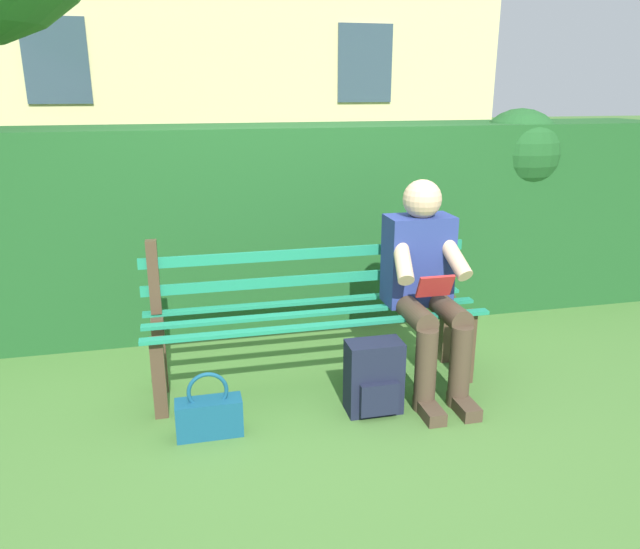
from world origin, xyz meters
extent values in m
plane|color=#477533|center=(0.00, 0.00, 0.00)|extent=(60.00, 60.00, 0.00)
cube|color=#4C3828|center=(-0.88, 0.15, 0.22)|extent=(0.07, 0.07, 0.45)
cube|color=#4C3828|center=(0.88, 0.15, 0.22)|extent=(0.07, 0.07, 0.45)
cube|color=#4C3828|center=(-0.88, -0.15, 0.22)|extent=(0.07, 0.07, 0.45)
cube|color=#4C3828|center=(0.88, -0.15, 0.22)|extent=(0.07, 0.07, 0.45)
cube|color=#1E8460|center=(0.00, -0.20, 0.46)|extent=(1.92, 0.06, 0.02)
cube|color=#1E8460|center=(0.00, 0.00, 0.46)|extent=(1.92, 0.06, 0.02)
cube|color=#1E8460|center=(0.00, 0.20, 0.46)|extent=(1.92, 0.06, 0.02)
cube|color=#4C3828|center=(-0.88, -0.19, 0.68)|extent=(0.06, 0.06, 0.42)
cube|color=#4C3828|center=(0.88, -0.19, 0.68)|extent=(0.06, 0.06, 0.42)
cube|color=#1E8460|center=(0.00, -0.19, 0.60)|extent=(1.92, 0.02, 0.06)
cube|color=#1E8460|center=(0.00, -0.19, 0.76)|extent=(1.92, 0.02, 0.06)
cube|color=navy|center=(-0.61, -0.02, 0.73)|extent=(0.38, 0.22, 0.52)
sphere|color=#D8AD8C|center=(-0.61, 0.00, 1.09)|extent=(0.22, 0.22, 0.22)
cylinder|color=#473828|center=(-0.71, 0.19, 0.49)|extent=(0.13, 0.42, 0.13)
cylinder|color=#473828|center=(-0.51, 0.19, 0.49)|extent=(0.13, 0.42, 0.13)
cylinder|color=#473828|center=(-0.71, 0.40, 0.23)|extent=(0.12, 0.12, 0.47)
cylinder|color=#473828|center=(-0.51, 0.40, 0.23)|extent=(0.12, 0.12, 0.47)
cube|color=#473828|center=(-0.71, 0.48, 0.04)|extent=(0.10, 0.24, 0.07)
cube|color=#473828|center=(-0.51, 0.48, 0.04)|extent=(0.10, 0.24, 0.07)
cylinder|color=#D8AD8C|center=(-0.76, 0.12, 0.79)|extent=(0.14, 0.32, 0.26)
cylinder|color=#D8AD8C|center=(-0.46, 0.12, 0.79)|extent=(0.14, 0.32, 0.26)
cube|color=#B22626|center=(-0.61, 0.24, 0.65)|extent=(0.20, 0.07, 0.13)
cube|color=#1E5123|center=(-0.05, -1.18, 0.72)|extent=(5.94, 0.71, 1.43)
sphere|color=#1E5123|center=(-1.83, -1.07, 1.22)|extent=(0.64, 0.64, 0.64)
sphere|color=#1E5123|center=(1.43, -1.25, 1.14)|extent=(0.57, 0.57, 0.57)
cube|color=#334756|center=(-2.34, -6.70, 2.05)|extent=(0.90, 0.04, 1.20)
cube|color=#334756|center=(2.31, -6.70, 2.05)|extent=(0.90, 0.04, 1.20)
cube|color=#191E33|center=(-0.24, 0.35, 0.20)|extent=(0.30, 0.16, 0.40)
cube|color=#191E33|center=(-0.24, 0.45, 0.12)|extent=(0.21, 0.04, 0.18)
cylinder|color=#191E33|center=(-0.33, 0.25, 0.22)|extent=(0.04, 0.04, 0.24)
cylinder|color=#191E33|center=(-0.15, 0.25, 0.22)|extent=(0.04, 0.04, 0.24)
cube|color=navy|center=(0.64, 0.39, 0.10)|extent=(0.33, 0.13, 0.19)
torus|color=navy|center=(0.64, 0.39, 0.24)|extent=(0.21, 0.02, 0.21)
camera|label=1|loc=(0.71, 3.14, 1.69)|focal=33.96mm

